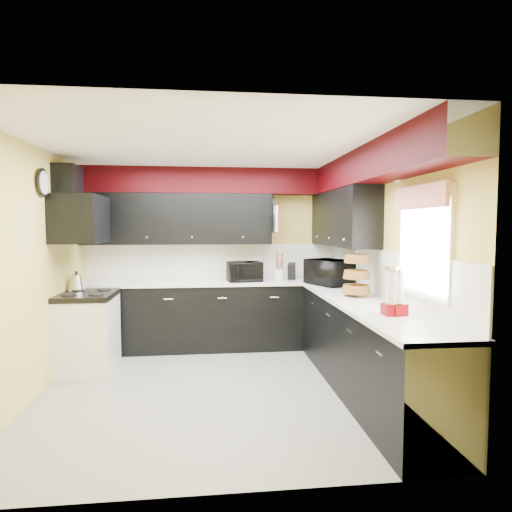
{
  "coord_description": "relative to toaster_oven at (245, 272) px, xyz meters",
  "views": [
    {
      "loc": [
        -0.07,
        -4.41,
        1.7
      ],
      "look_at": [
        0.5,
        0.77,
        1.34
      ],
      "focal_mm": 30.0,
      "sensor_mm": 36.0,
      "label": 1
    }
  ],
  "objects": [
    {
      "name": "dispenser_a",
      "position": [
        1.06,
        -2.39,
        0.06
      ],
      "size": [
        0.14,
        0.14,
        0.39
      ],
      "primitive_type": null,
      "rotation": [
        0.0,
        0.0,
        0.0
      ],
      "color": "#590106",
      "rests_on": "counter_right"
    },
    {
      "name": "valance",
      "position": [
        1.31,
        -2.35,
        0.88
      ],
      "size": [
        0.04,
        0.88,
        0.2
      ],
      "primitive_type": "cube",
      "color": "red",
      "rests_on": "wall_right"
    },
    {
      "name": "wall_right",
      "position": [
        1.38,
        -1.45,
        0.18
      ],
      "size": [
        0.06,
        3.6,
        2.5
      ],
      "primitive_type": "cube",
      "color": "#E0C666",
      "rests_on": "ground"
    },
    {
      "name": "kettle",
      "position": [
        -2.1,
        -0.47,
        -0.06
      ],
      "size": [
        0.27,
        0.27,
        0.19
      ],
      "primitive_type": null,
      "rotation": [
        0.0,
        0.0,
        -0.33
      ],
      "color": "silver",
      "rests_on": "cooktop"
    },
    {
      "name": "pan_mid",
      "position": [
        0.4,
        -0.03,
        0.68
      ],
      "size": [
        0.03,
        0.28,
        0.46
      ],
      "primitive_type": null,
      "color": "black",
      "rests_on": "upper_back"
    },
    {
      "name": "soffit_right",
      "position": [
        1.2,
        -1.63,
        1.25
      ],
      "size": [
        0.36,
        3.24,
        0.35
      ],
      "primitive_type": "cube",
      "color": "black",
      "rests_on": "wall_right"
    },
    {
      "name": "clock",
      "position": [
        -2.19,
        -1.2,
        1.08
      ],
      "size": [
        0.03,
        0.3,
        0.3
      ],
      "primitive_type": null,
      "color": "black",
      "rests_on": "wall_left"
    },
    {
      "name": "upper_back",
      "position": [
        -0.92,
        0.18,
        0.73
      ],
      "size": [
        2.6,
        0.35,
        0.7
      ],
      "primitive_type": "cube",
      "color": "black",
      "rests_on": "wall_back"
    },
    {
      "name": "soffit_back",
      "position": [
        -0.42,
        0.17,
        1.25
      ],
      "size": [
        3.6,
        0.36,
        0.35
      ],
      "primitive_type": "cube",
      "color": "black",
      "rests_on": "wall_back"
    },
    {
      "name": "utensil_crock",
      "position": [
        0.49,
        -0.0,
        -0.06
      ],
      "size": [
        0.15,
        0.15,
        0.15
      ],
      "primitive_type": "cylinder",
      "rotation": [
        0.0,
        0.0,
        -0.02
      ],
      "color": "silver",
      "rests_on": "counter_back"
    },
    {
      "name": "counter_right",
      "position": [
        1.08,
        -1.75,
        -0.15
      ],
      "size": [
        0.64,
        3.02,
        0.04
      ],
      "primitive_type": "cube",
      "color": "white",
      "rests_on": "cab_right"
    },
    {
      "name": "deco_plate",
      "position": [
        1.35,
        -1.8,
        1.18
      ],
      "size": [
        0.03,
        0.24,
        0.24
      ],
      "primitive_type": null,
      "color": "white",
      "rests_on": "wall_right"
    },
    {
      "name": "knife_block",
      "position": [
        0.68,
        0.1,
        -0.02
      ],
      "size": [
        0.14,
        0.17,
        0.23
      ],
      "primitive_type": "cube",
      "rotation": [
        0.0,
        0.0,
        -0.27
      ],
      "color": "black",
      "rests_on": "counter_back"
    },
    {
      "name": "microwave",
      "position": [
        1.06,
        -0.49,
        0.03
      ],
      "size": [
        0.61,
        0.71,
        0.33
      ],
      "primitive_type": "imported",
      "rotation": [
        0.0,
        0.0,
        1.98
      ],
      "color": "black",
      "rests_on": "counter_right"
    },
    {
      "name": "ground",
      "position": [
        -0.42,
        -1.45,
        -1.07
      ],
      "size": [
        3.6,
        3.6,
        0.0
      ],
      "primitive_type": "plane",
      "color": "gray",
      "rests_on": "ground"
    },
    {
      "name": "pan_low",
      "position": [
        0.4,
        0.23,
        0.65
      ],
      "size": [
        0.03,
        0.24,
        0.42
      ],
      "primitive_type": null,
      "color": "black",
      "rests_on": "upper_back"
    },
    {
      "name": "wall_back",
      "position": [
        -0.42,
        0.35,
        0.18
      ],
      "size": [
        3.6,
        0.06,
        2.5
      ],
      "primitive_type": "cube",
      "color": "#E0C666",
      "rests_on": "ground"
    },
    {
      "name": "wall_left",
      "position": [
        -2.22,
        -1.45,
        0.18
      ],
      "size": [
        0.06,
        3.6,
        2.5
      ],
      "primitive_type": "cube",
      "color": "#E0C666",
      "rests_on": "ground"
    },
    {
      "name": "hood_duct",
      "position": [
        -2.1,
        -0.7,
        1.13
      ],
      "size": [
        0.24,
        0.4,
        0.4
      ],
      "primitive_type": "cube",
      "color": "black",
      "rests_on": "wall_left"
    },
    {
      "name": "cab_back",
      "position": [
        -0.42,
        0.05,
        -0.62
      ],
      "size": [
        3.6,
        0.6,
        0.9
      ],
      "primitive_type": "cube",
      "color": "black",
      "rests_on": "ground"
    },
    {
      "name": "ceiling",
      "position": [
        -0.42,
        -1.45,
        1.43
      ],
      "size": [
        3.6,
        3.6,
        0.06
      ],
      "primitive_type": "cube",
      "color": "white",
      "rests_on": "wall_back"
    },
    {
      "name": "splash_right",
      "position": [
        1.37,
        -1.45,
        0.12
      ],
      "size": [
        0.02,
        3.6,
        0.5
      ],
      "primitive_type": "cube",
      "color": "white",
      "rests_on": "counter_right"
    },
    {
      "name": "dispenser_b",
      "position": [
        1.11,
        -2.4,
        0.05
      ],
      "size": [
        0.16,
        0.16,
        0.36
      ],
      "primitive_type": null,
      "rotation": [
        0.0,
        0.0,
        0.27
      ],
      "color": "#660600",
      "rests_on": "counter_right"
    },
    {
      "name": "cab_right",
      "position": [
        1.08,
        -1.75,
        -0.62
      ],
      "size": [
        0.6,
        3.0,
        0.9
      ],
      "primitive_type": "cube",
      "color": "black",
      "rests_on": "ground"
    },
    {
      "name": "cooktop",
      "position": [
        -1.92,
        -0.7,
        -0.18
      ],
      "size": [
        0.62,
        0.77,
        0.06
      ],
      "primitive_type": "cube",
      "color": "black",
      "rests_on": "stove"
    },
    {
      "name": "splash_back",
      "position": [
        -0.42,
        0.34,
        0.12
      ],
      "size": [
        3.6,
        0.02,
        0.5
      ],
      "primitive_type": "cube",
      "color": "white",
      "rests_on": "counter_back"
    },
    {
      "name": "cut_board",
      "position": [
        0.41,
        -0.15,
        0.73
      ],
      "size": [
        0.03,
        0.26,
        0.35
      ],
      "primitive_type": "cube",
      "color": "white",
      "rests_on": "upper_back"
    },
    {
      "name": "hood",
      "position": [
        -1.97,
        -0.7,
        0.71
      ],
      "size": [
        0.5,
        0.78,
        0.55
      ],
      "primitive_type": "cube",
      "color": "black",
      "rests_on": "wall_left"
    },
    {
      "name": "pan_top",
      "position": [
        0.4,
        0.1,
        0.93
      ],
      "size": [
        0.03,
        0.22,
        0.4
      ],
      "primitive_type": null,
      "color": "black",
      "rests_on": "upper_back"
    },
    {
      "name": "baskets",
      "position": [
        1.1,
        -1.4,
        0.11
      ],
      "size": [
        0.27,
        0.27,
        0.5
      ],
      "primitive_type": null,
      "color": "brown",
      "rests_on": "upper_right"
    },
    {
      "name": "window",
      "position": [
        1.37,
        -2.35,
        0.48
      ],
      "size": [
        0.03,
        0.86,
        0.96
      ],
      "primitive_type": null,
      "color": "white",
      "rests_on": "wall_right"
    },
    {
      "name": "upper_right",
      "position": [
        1.21,
        -0.55,
        0.73
      ],
      "size": [
        0.35,
        1.8,
        0.7
      ],
      "primitive_type": "cube",
      "color": "black",
      "rests_on": "wall_right"
    },
    {
      "name": "toaster_oven",
      "position": [
        0.0,
        0.0,
        0.0
      ],
      "size": [
        0.51,
        0.44,
        0.27
      ],
      "primitive_type": "imported",
      "rotation": [
        0.0,
        0.0,
        0.14
      ],
      "color": "black",
      "rests_on": "counter_back"
    },
    {
      "name": "counter_back",
      "position": [
        -0.42,
        0.05,
        -0.15
      ],
      "size": [
        3.62,
        0.64,
        0.04
      ],
      "primitive_type": "cube",
      "color": "white",
      "rests_on": "cab_back"
    },
    {
      "name": "stove",
      "position": [
        -1.92,
        -0.7,
        -0.64
      ],
      "size": [
        0.6,
        0.75,
        0.86
      ],
      "primitive_type": "cube",
      "color": "white",
      "rests_on": "ground"
    }
  ]
}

